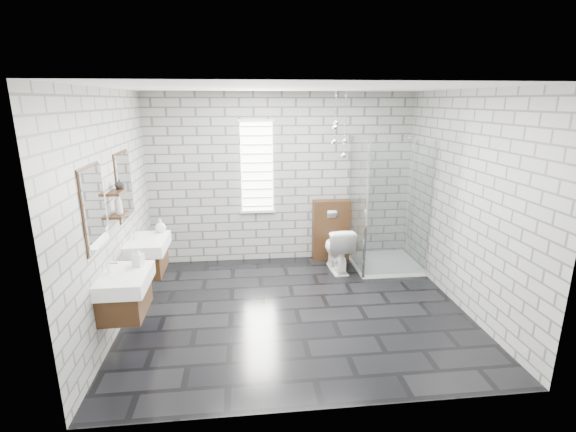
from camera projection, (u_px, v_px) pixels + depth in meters
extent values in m
cube|color=black|center=(296.00, 310.00, 5.31)|extent=(4.20, 3.60, 0.02)
cube|color=white|center=(297.00, 87.00, 4.58)|extent=(4.20, 3.60, 0.02)
cube|color=#9D9E98|center=(282.00, 179.00, 6.68)|extent=(4.20, 0.02, 2.70)
cube|color=#9D9E98|center=(327.00, 264.00, 3.21)|extent=(4.20, 0.02, 2.70)
cube|color=#9D9E98|center=(112.00, 211.00, 4.72)|extent=(0.02, 3.60, 2.70)
cube|color=#9D9E98|center=(465.00, 202.00, 5.17)|extent=(0.02, 3.60, 2.70)
cube|color=#402713|center=(125.00, 300.00, 4.36)|extent=(0.42, 0.62, 0.30)
cube|color=silver|center=(145.00, 296.00, 4.37)|extent=(0.02, 0.35, 0.01)
cube|color=white|center=(125.00, 280.00, 4.30)|extent=(0.47, 0.70, 0.15)
cylinder|color=silver|center=(108.00, 268.00, 4.25)|extent=(0.04, 0.04, 0.12)
cylinder|color=silver|center=(113.00, 264.00, 4.24)|extent=(0.10, 0.02, 0.02)
cube|color=white|center=(94.00, 208.00, 4.07)|extent=(0.03, 0.55, 0.80)
cube|color=#402713|center=(93.00, 208.00, 4.07)|extent=(0.01, 0.59, 0.84)
cube|color=#402713|center=(148.00, 261.00, 5.42)|extent=(0.42, 0.62, 0.30)
cube|color=silver|center=(163.00, 258.00, 5.44)|extent=(0.02, 0.35, 0.01)
cube|color=white|center=(148.00, 244.00, 5.37)|extent=(0.47, 0.70, 0.15)
cylinder|color=silver|center=(135.00, 235.00, 5.31)|extent=(0.04, 0.04, 0.12)
cylinder|color=silver|center=(138.00, 231.00, 5.31)|extent=(0.10, 0.02, 0.02)
cube|color=white|center=(124.00, 186.00, 5.14)|extent=(0.03, 0.55, 0.80)
cube|color=#402713|center=(123.00, 186.00, 5.13)|extent=(0.01, 0.59, 0.84)
cube|color=#402713|center=(119.00, 215.00, 4.69)|extent=(0.14, 0.30, 0.03)
cube|color=#402713|center=(116.00, 192.00, 4.62)|extent=(0.14, 0.30, 0.03)
cube|color=white|center=(257.00, 167.00, 6.56)|extent=(0.50, 0.02, 1.40)
cube|color=white|center=(256.00, 120.00, 6.35)|extent=(0.56, 0.04, 0.04)
cube|color=white|center=(258.00, 212.00, 6.74)|extent=(0.56, 0.04, 0.04)
cube|color=white|center=(258.00, 206.00, 6.71)|extent=(0.48, 0.01, 0.02)
cube|color=white|center=(258.00, 198.00, 6.67)|extent=(0.48, 0.01, 0.02)
cube|color=white|center=(257.00, 189.00, 6.63)|extent=(0.48, 0.01, 0.02)
cube|color=white|center=(257.00, 181.00, 6.60)|extent=(0.48, 0.01, 0.02)
cube|color=white|center=(257.00, 172.00, 6.56)|extent=(0.48, 0.01, 0.02)
cube|color=white|center=(257.00, 163.00, 6.52)|extent=(0.48, 0.01, 0.02)
cube|color=white|center=(257.00, 154.00, 6.48)|extent=(0.48, 0.01, 0.02)
cube|color=white|center=(256.00, 145.00, 6.45)|extent=(0.48, 0.01, 0.02)
cube|color=white|center=(256.00, 136.00, 6.41)|extent=(0.48, 0.01, 0.03)
cube|color=white|center=(256.00, 126.00, 6.37)|extent=(0.48, 0.01, 0.03)
cube|color=#402713|center=(331.00, 230.00, 6.89)|extent=(0.60, 0.20, 1.00)
cube|color=silver|center=(333.00, 214.00, 6.71)|extent=(0.18, 0.01, 0.12)
cube|color=white|center=(384.00, 263.00, 6.71)|extent=(1.00, 1.00, 0.06)
cube|color=silver|center=(400.00, 211.00, 5.98)|extent=(1.00, 0.01, 2.00)
cube|color=silver|center=(357.00, 204.00, 6.39)|extent=(0.01, 1.00, 2.00)
cube|color=silver|center=(366.00, 212.00, 5.93)|extent=(0.03, 0.03, 2.00)
cube|color=silver|center=(432.00, 210.00, 6.03)|extent=(0.03, 0.03, 2.00)
cylinder|color=silver|center=(411.00, 195.00, 6.67)|extent=(0.02, 0.02, 1.80)
cylinder|color=silver|center=(410.00, 137.00, 6.41)|extent=(0.14, 0.14, 0.02)
sphere|color=silver|center=(335.00, 127.00, 6.06)|extent=(0.09, 0.09, 0.09)
cylinder|color=silver|center=(336.00, 107.00, 5.98)|extent=(0.01, 0.01, 0.46)
sphere|color=silver|center=(344.00, 155.00, 6.22)|extent=(0.09, 0.09, 0.09)
cylinder|color=silver|center=(345.00, 122.00, 6.09)|extent=(0.01, 0.01, 0.88)
sphere|color=silver|center=(336.00, 122.00, 6.18)|extent=(0.09, 0.09, 0.09)
cylinder|color=silver|center=(336.00, 105.00, 6.12)|extent=(0.01, 0.01, 0.41)
sphere|color=silver|center=(334.00, 141.00, 6.20)|extent=(0.09, 0.09, 0.09)
cylinder|color=silver|center=(335.00, 115.00, 6.10)|extent=(0.01, 0.01, 0.68)
sphere|color=silver|center=(345.00, 141.00, 6.22)|extent=(0.09, 0.09, 0.09)
cylinder|color=silver|center=(346.00, 115.00, 6.12)|extent=(0.01, 0.01, 0.68)
imported|color=white|center=(337.00, 248.00, 6.46)|extent=(0.43, 0.71, 0.70)
imported|color=#B2B2B2|center=(138.00, 257.00, 4.44)|extent=(0.12, 0.13, 0.22)
imported|color=#B2B2B2|center=(160.00, 226.00, 5.60)|extent=(0.16, 0.16, 0.18)
imported|color=#B2B2B2|center=(118.00, 204.00, 4.65)|extent=(0.11, 0.11, 0.23)
imported|color=#B2B2B2|center=(119.00, 184.00, 4.72)|extent=(0.11, 0.11, 0.11)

